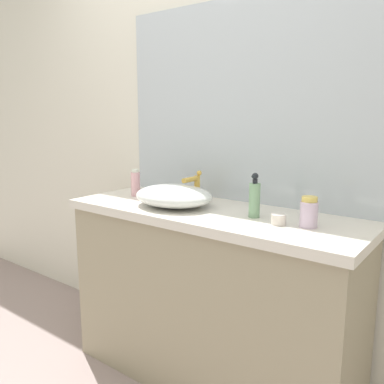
{
  "coord_description": "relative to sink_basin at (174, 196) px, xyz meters",
  "views": [
    {
      "loc": [
        1.2,
        -1.16,
        1.37
      ],
      "look_at": [
        0.02,
        0.4,
        1.0
      ],
      "focal_mm": 37.77,
      "sensor_mm": 36.0,
      "label": 1
    }
  ],
  "objects": [
    {
      "name": "perfume_bottle",
      "position": [
        -0.34,
        0.08,
        0.02
      ],
      "size": [
        0.05,
        0.05,
        0.15
      ],
      "color": "#DBA1AB",
      "rests_on": "vanity_counter"
    },
    {
      "name": "wall_mirror_panel",
      "position": [
        0.2,
        0.31,
        0.46
      ],
      "size": [
        1.46,
        0.01,
        1.03
      ],
      "primitive_type": "cube",
      "color": "#B2BCC6",
      "rests_on": "vanity_counter"
    },
    {
      "name": "sink_basin",
      "position": [
        0.0,
        0.0,
        0.0
      ],
      "size": [
        0.41,
        0.34,
        0.11
      ],
      "primitive_type": "ellipsoid",
      "color": "silver",
      "rests_on": "vanity_counter"
    },
    {
      "name": "faucet",
      "position": [
        -0.0,
        0.18,
        0.04
      ],
      "size": [
        0.03,
        0.15,
        0.16
      ],
      "color": "gold",
      "rests_on": "vanity_counter"
    },
    {
      "name": "bathroom_wall_rear",
      "position": [
        0.08,
        0.35,
        0.33
      ],
      "size": [
        6.0,
        0.06,
        2.6
      ],
      "primitive_type": "cube",
      "color": "silver",
      "rests_on": "ground"
    },
    {
      "name": "candle_jar",
      "position": [
        0.57,
        -0.0,
        -0.03
      ],
      "size": [
        0.06,
        0.06,
        0.04
      ],
      "primitive_type": "cylinder",
      "color": "silver",
      "rests_on": "vanity_counter"
    },
    {
      "name": "vanity_counter",
      "position": [
        0.2,
        0.04,
        -0.51
      ],
      "size": [
        1.5,
        0.54,
        0.92
      ],
      "color": "gray",
      "rests_on": "ground"
    },
    {
      "name": "lotion_bottle",
      "position": [
        0.69,
        0.04,
        0.01
      ],
      "size": [
        0.07,
        0.07,
        0.13
      ],
      "color": "#C6AEC8",
      "rests_on": "vanity_counter"
    },
    {
      "name": "soap_dispenser",
      "position": [
        0.43,
        0.04,
        0.03
      ],
      "size": [
        0.05,
        0.05,
        0.2
      ],
      "color": "gray",
      "rests_on": "vanity_counter"
    }
  ]
}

